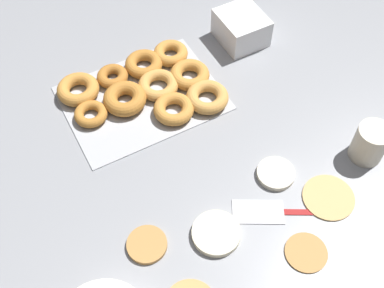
% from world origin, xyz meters
% --- Properties ---
extents(ground_plane, '(3.00, 3.00, 0.00)m').
position_xyz_m(ground_plane, '(0.00, 0.00, 0.00)').
color(ground_plane, gray).
extents(pancake_0, '(0.11, 0.11, 0.02)m').
position_xyz_m(pancake_0, '(0.09, 0.12, 0.01)').
color(pancake_0, beige).
rests_on(pancake_0, ground_plane).
extents(pancake_1, '(0.09, 0.09, 0.01)m').
position_xyz_m(pancake_1, '(-0.11, 0.06, 0.01)').
color(pancake_1, beige).
rests_on(pancake_1, ground_plane).
extents(pancake_2, '(0.09, 0.09, 0.01)m').
position_xyz_m(pancake_2, '(-0.06, 0.25, 0.00)').
color(pancake_2, '#B27F42').
rests_on(pancake_2, ground_plane).
extents(pancake_4, '(0.09, 0.09, 0.01)m').
position_xyz_m(pancake_4, '(0.23, 0.07, 0.01)').
color(pancake_4, '#B27F42').
rests_on(pancake_4, ground_plane).
extents(pancake_5, '(0.12, 0.12, 0.01)m').
position_xyz_m(pancake_5, '(-0.18, 0.16, 0.00)').
color(pancake_5, tan).
rests_on(pancake_5, ground_plane).
extents(donut_tray, '(0.40, 0.30, 0.04)m').
position_xyz_m(donut_tray, '(0.04, -0.32, 0.02)').
color(donut_tray, '#ADAFB5').
rests_on(donut_tray, ground_plane).
extents(container_stack, '(0.12, 0.13, 0.08)m').
position_xyz_m(container_stack, '(-0.28, -0.38, 0.04)').
color(container_stack, white).
rests_on(container_stack, ground_plane).
extents(paper_cup, '(0.08, 0.08, 0.10)m').
position_xyz_m(paper_cup, '(-0.33, 0.11, 0.05)').
color(paper_cup, beige).
rests_on(paper_cup, ground_plane).
extents(spatula, '(0.24, 0.16, 0.01)m').
position_xyz_m(spatula, '(-0.05, 0.13, 0.00)').
color(spatula, maroon).
rests_on(spatula, ground_plane).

